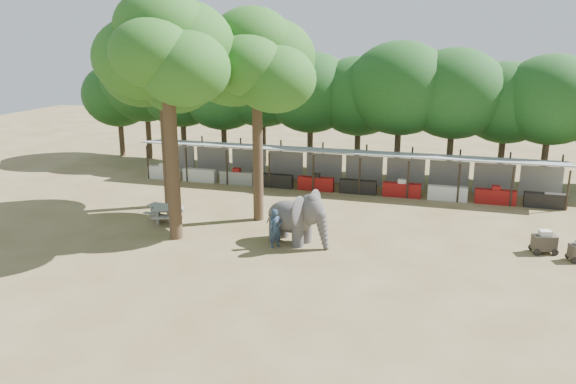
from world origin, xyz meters
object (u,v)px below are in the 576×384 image
(picnic_table_near, at_px, (168,213))
(cart_front, at_px, (544,242))
(yard_tree_center, at_px, (165,50))
(yard_tree_back, at_px, (255,62))
(elephant, at_px, (297,217))
(handler, at_px, (276,228))
(picnic_table_far, at_px, (163,210))
(yard_tree_left, at_px, (162,66))

(picnic_table_near, height_order, cart_front, cart_front)
(yard_tree_center, xyz_separation_m, yard_tree_back, (3.00, 4.00, -0.67))
(elephant, relative_size, handler, 1.89)
(yard_tree_center, bearing_deg, picnic_table_near, 126.60)
(yard_tree_center, height_order, picnic_table_near, yard_tree_center)
(picnic_table_near, xyz_separation_m, picnic_table_far, (-0.59, 0.46, -0.01))
(handler, xyz_separation_m, picnic_table_far, (-7.32, 2.34, -0.42))
(cart_front, bearing_deg, picnic_table_near, 168.58)
(yard_tree_center, distance_m, elephant, 10.06)
(yard_tree_left, relative_size, handler, 5.81)
(yard_tree_left, height_order, elephant, yard_tree_left)
(yard_tree_left, bearing_deg, elephant, -24.43)
(handler, bearing_deg, cart_front, -34.12)
(elephant, xyz_separation_m, handler, (-0.86, -0.81, -0.38))
(picnic_table_near, bearing_deg, elephant, -28.75)
(elephant, bearing_deg, picnic_table_near, -170.81)
(yard_tree_back, bearing_deg, cart_front, -4.65)
(yard_tree_center, bearing_deg, picnic_table_far, 130.23)
(yard_tree_left, distance_m, elephant, 12.22)
(yard_tree_center, bearing_deg, yard_tree_back, 53.14)
(yard_tree_center, xyz_separation_m, handler, (5.33, 0.01, -8.26))
(picnic_table_near, bearing_deg, cart_front, -18.00)
(picnic_table_far, height_order, cart_front, cart_front)
(handler, distance_m, picnic_table_far, 7.70)
(yard_tree_center, height_order, handler, yard_tree_center)
(yard_tree_back, distance_m, cart_front, 16.72)
(cart_front, bearing_deg, picnic_table_far, 167.15)
(yard_tree_center, xyz_separation_m, cart_front, (17.64, 2.81, -8.66))
(picnic_table_near, bearing_deg, yard_tree_center, -74.15)
(yard_tree_back, bearing_deg, yard_tree_left, 170.54)
(picnic_table_far, bearing_deg, handler, -11.13)
(yard_tree_left, xyz_separation_m, yard_tree_back, (6.00, -1.00, 0.34))
(yard_tree_back, relative_size, elephant, 3.17)
(handler, height_order, cart_front, handler)
(yard_tree_center, relative_size, elephant, 3.36)
(picnic_table_near, relative_size, cart_front, 1.60)
(picnic_table_near, bearing_deg, yard_tree_left, 96.41)
(handler, bearing_deg, yard_tree_left, 102.19)
(yard_tree_center, distance_m, picnic_table_far, 9.21)
(yard_tree_left, relative_size, elephant, 3.08)
(yard_tree_left, relative_size, yard_tree_center, 0.92)
(handler, relative_size, picnic_table_near, 0.92)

